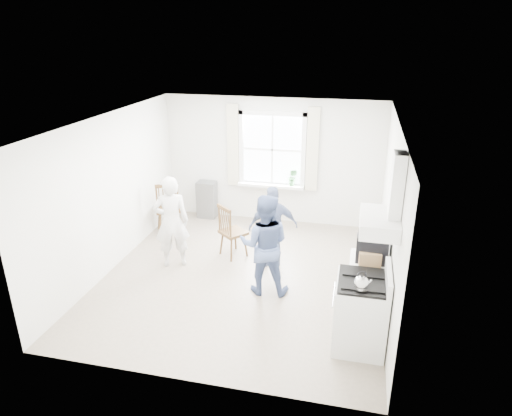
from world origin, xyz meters
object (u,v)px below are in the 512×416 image
at_px(windsor_chair_a, 168,203).
at_px(person_right, 273,227).
at_px(person_left, 172,222).
at_px(stereo_stack, 373,247).
at_px(gas_stove, 361,312).
at_px(person_mid, 265,245).
at_px(windsor_chair_b, 228,226).
at_px(low_cabinet, 366,287).

bearing_deg(windsor_chair_a, person_right, -18.86).
distance_m(person_left, person_right, 1.72).
relative_size(windsor_chair_a, person_left, 0.68).
bearing_deg(stereo_stack, gas_stove, -98.19).
bearing_deg(person_right, person_mid, 72.06).
xyz_separation_m(windsor_chair_b, person_right, (0.83, -0.10, 0.11)).
height_order(stereo_stack, person_mid, person_mid).
bearing_deg(person_left, person_right, 169.14).
distance_m(windsor_chair_a, person_mid, 2.81).
bearing_deg(windsor_chair_a, stereo_stack, -26.75).
height_order(stereo_stack, person_left, person_left).
relative_size(stereo_stack, person_right, 0.31).
height_order(gas_stove, stereo_stack, stereo_stack).
height_order(gas_stove, person_left, person_left).
xyz_separation_m(windsor_chair_a, person_left, (0.58, -1.16, 0.14)).
bearing_deg(stereo_stack, person_left, 166.52).
xyz_separation_m(windsor_chair_a, person_right, (2.25, -0.77, 0.05)).
xyz_separation_m(gas_stove, person_right, (-1.50, 1.86, 0.23)).
bearing_deg(windsor_chair_a, person_mid, -35.62).
distance_m(low_cabinet, stereo_stack, 0.64).
distance_m(gas_stove, windsor_chair_b, 3.06).
distance_m(low_cabinet, windsor_chair_a, 4.29).
bearing_deg(person_left, person_mid, 140.41).
height_order(windsor_chair_a, person_right, person_right).
bearing_deg(low_cabinet, person_right, 143.48).
height_order(stereo_stack, windsor_chair_b, stereo_stack).
bearing_deg(windsor_chair_a, windsor_chair_b, -25.09).
relative_size(windsor_chair_a, windsor_chair_b, 1.11).
relative_size(windsor_chair_a, person_right, 0.77).
xyz_separation_m(gas_stove, windsor_chair_b, (-2.33, 1.97, 0.12)).
distance_m(person_left, person_mid, 1.78).
bearing_deg(windsor_chair_b, person_right, -7.11).
height_order(low_cabinet, person_mid, person_mid).
xyz_separation_m(stereo_stack, windsor_chair_a, (-3.85, 1.94, -0.42)).
xyz_separation_m(person_mid, person_right, (-0.03, 0.87, -0.08)).
relative_size(windsor_chair_a, person_mid, 0.69).
relative_size(gas_stove, windsor_chair_b, 1.13).
bearing_deg(person_mid, low_cabinet, 163.80).
relative_size(gas_stove, person_mid, 0.70).
relative_size(gas_stove, low_cabinet, 1.24).
bearing_deg(windsor_chair_a, low_cabinet, -26.82).
xyz_separation_m(stereo_stack, windsor_chair_b, (-2.43, 1.28, -0.48)).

